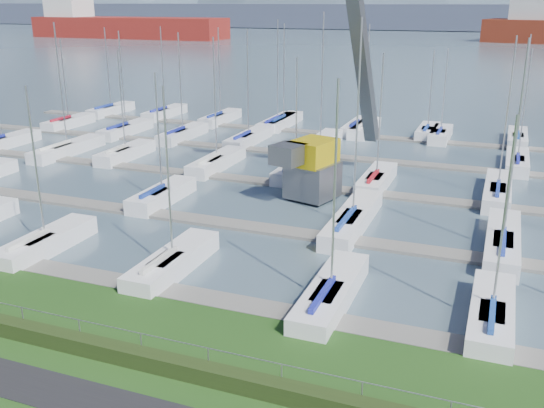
% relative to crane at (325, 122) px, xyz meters
% --- Properties ---
extents(water, '(800.00, 540.00, 0.20)m').
position_rel_crane_xyz_m(water, '(0.69, 235.45, -5.73)').
color(water, '#495D6B').
extents(hedge, '(80.00, 0.70, 0.70)m').
position_rel_crane_xyz_m(hedge, '(0.69, -24.95, -4.98)').
color(hedge, '#233312').
rests_on(hedge, grass).
extents(fence, '(80.00, 0.04, 0.04)m').
position_rel_crane_xyz_m(fence, '(0.69, -24.55, -4.13)').
color(fence, gray).
rests_on(fence, grass).
extents(foothill, '(900.00, 80.00, 12.00)m').
position_rel_crane_xyz_m(foothill, '(0.69, 305.45, 0.67)').
color(foothill, '#3D455A').
rests_on(foothill, water).
extents(docks, '(90.00, 41.60, 0.25)m').
position_rel_crane_xyz_m(docks, '(0.69, 1.45, -5.55)').
color(docks, gray).
rests_on(docks, water).
extents(crane, '(5.29, 13.46, 22.35)m').
position_rel_crane_xyz_m(crane, '(0.00, 0.00, 0.00)').
color(crane, '#5B5C63').
rests_on(crane, water).
extents(cargo_ship_west, '(79.51, 18.10, 21.50)m').
position_rel_crane_xyz_m(cargo_ship_west, '(-133.81, 168.50, -1.57)').
color(cargo_ship_west, maroon).
rests_on(cargo_ship_west, water).
extents(sailboat_fleet, '(75.06, 49.44, 13.44)m').
position_rel_crane_xyz_m(sailboat_fleet, '(-1.57, 5.29, 0.07)').
color(sailboat_fleet, navy).
rests_on(sailboat_fleet, water).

